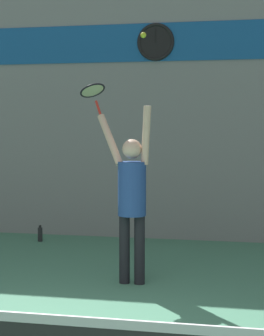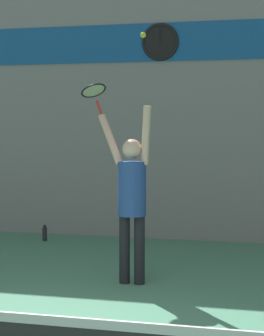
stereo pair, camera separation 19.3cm
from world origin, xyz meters
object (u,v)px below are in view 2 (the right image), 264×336
(scoreboard_clock, at_px, (160,42))
(water_bottle, at_px, (45,234))
(tennis_player, at_px, (132,194))
(tennis_ball, at_px, (143,35))
(tennis_racket, at_px, (94,92))

(scoreboard_clock, height_order, water_bottle, scoreboard_clock)
(tennis_player, xyz_separation_m, water_bottle, (-2.04, 2.29, -0.98))
(scoreboard_clock, distance_m, tennis_player, 3.64)
(tennis_ball, bearing_deg, tennis_racket, 151.35)
(tennis_racket, bearing_deg, scoreboard_clock, 81.90)
(scoreboard_clock, distance_m, tennis_racket, 2.74)
(tennis_player, bearing_deg, tennis_racket, 148.92)
(tennis_racket, bearing_deg, water_bottle, 127.13)
(tennis_ball, xyz_separation_m, water_bottle, (-2.20, 2.34, -2.86))
(tennis_racket, xyz_separation_m, water_bottle, (-1.47, 1.94, -2.23))
(tennis_ball, height_order, water_bottle, tennis_ball)
(tennis_ball, relative_size, water_bottle, 0.25)
(scoreboard_clock, distance_m, tennis_ball, 2.98)
(scoreboard_clock, distance_m, water_bottle, 3.72)
(scoreboard_clock, relative_size, tennis_racket, 1.40)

